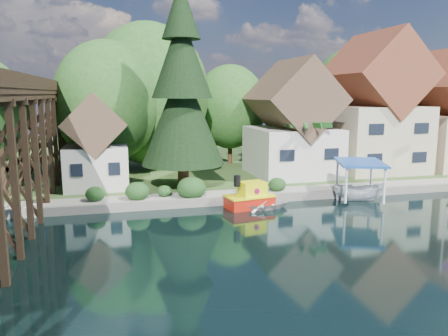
# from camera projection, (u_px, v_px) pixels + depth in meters

# --- Properties ---
(ground) EXTENTS (140.00, 140.00, 0.00)m
(ground) POSITION_uv_depth(u_px,v_px,m) (286.00, 237.00, 25.44)
(ground) COLOR black
(ground) RESTS_ON ground
(bank) EXTENTS (140.00, 52.00, 0.50)m
(bank) POSITION_uv_depth(u_px,v_px,m) (189.00, 155.00, 57.89)
(bank) COLOR #355220
(bank) RESTS_ON ground
(seawall) EXTENTS (60.00, 0.40, 0.62)m
(seawall) POSITION_uv_depth(u_px,v_px,m) (295.00, 197.00, 33.99)
(seawall) COLOR slate
(seawall) RESTS_ON ground
(promenade) EXTENTS (50.00, 2.60, 0.06)m
(promenade) POSITION_uv_depth(u_px,v_px,m) (312.00, 189.00, 35.68)
(promenade) COLOR gray
(promenade) RESTS_ON bank
(trestle_bridge) EXTENTS (4.12, 44.18, 9.30)m
(trestle_bridge) POSITION_uv_depth(u_px,v_px,m) (0.00, 143.00, 25.63)
(trestle_bridge) COLOR black
(trestle_bridge) RESTS_ON ground
(house_left) EXTENTS (7.64, 8.64, 11.02)m
(house_left) POSITION_uv_depth(u_px,v_px,m) (292.00, 127.00, 41.55)
(house_left) COLOR beige
(house_left) RESTS_ON bank
(house_center) EXTENTS (8.65, 9.18, 13.89)m
(house_center) POSITION_uv_depth(u_px,v_px,m) (374.00, 112.00, 43.98)
(house_center) COLOR #BAB091
(house_center) RESTS_ON bank
(shed) EXTENTS (5.09, 5.40, 7.85)m
(shed) POSITION_uv_depth(u_px,v_px,m) (96.00, 148.00, 36.00)
(shed) COLOR beige
(shed) RESTS_ON bank
(bg_trees) EXTENTS (49.90, 13.30, 10.57)m
(bg_trees) POSITION_uv_depth(u_px,v_px,m) (218.00, 103.00, 44.77)
(bg_trees) COLOR #382314
(bg_trees) RESTS_ON bank
(shrubs) EXTENTS (15.76, 2.47, 1.70)m
(shrubs) POSITION_uv_depth(u_px,v_px,m) (183.00, 187.00, 32.97)
(shrubs) COLOR #193C15
(shrubs) RESTS_ON bank
(conifer) EXTENTS (6.71, 6.71, 16.52)m
(conifer) POSITION_uv_depth(u_px,v_px,m) (182.00, 91.00, 34.77)
(conifer) COLOR #382314
(conifer) RESTS_ON bank
(palm_tree) EXTENTS (4.35, 4.35, 5.65)m
(palm_tree) POSITION_uv_depth(u_px,v_px,m) (309.00, 126.00, 38.10)
(palm_tree) COLOR #382314
(palm_tree) RESTS_ON bank
(tugboat) EXTENTS (3.78, 2.52, 2.53)m
(tugboat) POSITION_uv_depth(u_px,v_px,m) (250.00, 197.00, 31.82)
(tugboat) COLOR #B0180B
(tugboat) RESTS_ON ground
(boat_white_a) EXTENTS (3.82, 2.81, 0.77)m
(boat_white_a) POSITION_uv_depth(u_px,v_px,m) (264.00, 203.00, 31.68)
(boat_white_a) COLOR white
(boat_white_a) RESTS_ON ground
(boat_canopy) EXTENTS (4.76, 5.67, 3.11)m
(boat_canopy) POSITION_uv_depth(u_px,v_px,m) (359.00, 184.00, 33.75)
(boat_canopy) COLOR silver
(boat_canopy) RESTS_ON ground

